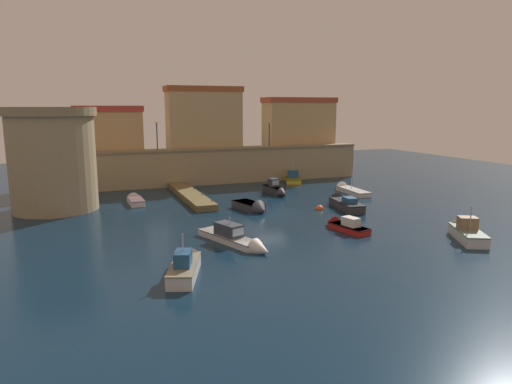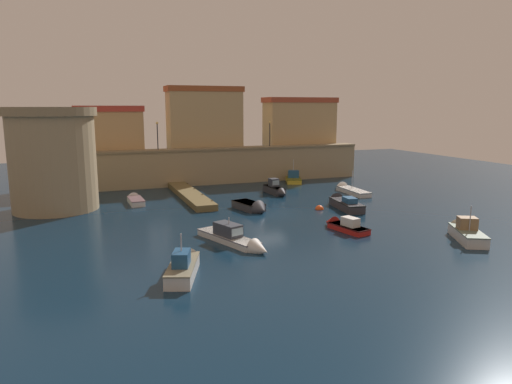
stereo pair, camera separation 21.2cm
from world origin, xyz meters
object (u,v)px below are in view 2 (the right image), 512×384
Objects in this scene: moored_boat_0 at (348,189)px; moored_boat_2 at (236,239)px; fortress_tower at (53,159)px; quay_lamp_1 at (270,129)px; moored_boat_3 at (343,225)px; moored_boat_10 at (253,207)px; quay_lamp_0 at (157,131)px; mooring_buoy_0 at (319,209)px; moored_boat_5 at (276,189)px; moored_boat_8 at (184,264)px; moored_boat_6 at (343,203)px; moored_boat_7 at (293,178)px; moored_boat_1 at (135,200)px; moored_boat_4 at (464,231)px.

moored_boat_2 is (-18.56, -15.17, 0.14)m from moored_boat_0.
quay_lamp_1 is (25.75, 9.57, 1.86)m from fortress_tower.
moored_boat_3 is (21.47, -15.93, -4.51)m from fortress_tower.
moored_boat_0 is 17.06m from moored_boat_3.
moored_boat_0 is 1.47× the size of moored_boat_10.
quay_lamp_0 reaches higher than quay_lamp_1.
moored_boat_5 is at bearing 95.44° from mooring_buoy_0.
moored_boat_3 is at bearing 76.06° from moored_boat_2.
moored_boat_3 is at bearing 149.63° from moored_boat_0.
moored_boat_0 is 0.93× the size of moored_boat_2.
quay_lamp_0 is 31.58m from moored_boat_8.
moored_boat_3 is at bearing -68.08° from quay_lamp_0.
moored_boat_0 is at bearing -27.33° from moored_boat_6.
moored_boat_7 is (5.78, 7.77, -0.14)m from moored_boat_5.
moored_boat_0 reaches higher than mooring_buoy_0.
moored_boat_3 is (14.17, -16.57, 0.03)m from moored_boat_1.
moored_boat_4 is 7.12× the size of mooring_buoy_0.
moored_boat_6 reaches higher than moored_boat_3.
moored_boat_5 reaches higher than moored_boat_1.
moored_boat_6 is 1.19× the size of moored_boat_7.
moored_boat_7 is (2.50, -1.93, -6.29)m from quay_lamp_1.
fortress_tower is 14.86m from quay_lamp_0.
moored_boat_8 is at bearing 178.94° from moored_boat_1.
moored_boat_0 is at bearing -3.09° from fortress_tower.
moored_boat_8 reaches higher than moored_boat_4.
moored_boat_1 is 5.48× the size of mooring_buoy_0.
moored_boat_3 is 0.99× the size of moored_boat_10.
moored_boat_10 is (9.52, 14.12, -0.16)m from moored_boat_8.
quay_lamp_1 is 21.47m from moored_boat_1.
fortress_tower is 12.01× the size of mooring_buoy_0.
moored_boat_3 is at bearing -175.19° from moored_boat_7.
moored_boat_6 is at bearing -35.06° from moored_boat_8.
moored_boat_10 is (-11.46, 14.15, -0.15)m from moored_boat_4.
moored_boat_3 is at bearing 12.70° from moored_boat_10.
quay_lamp_0 is at bearing -173.50° from moored_boat_10.
moored_boat_8 is (-4.62, -4.34, 0.11)m from moored_boat_2.
quay_lamp_0 is (11.21, 9.57, 1.90)m from fortress_tower.
quay_lamp_0 is 24.23m from moored_boat_6.
quay_lamp_1 is 19.26m from moored_boat_6.
moored_boat_1 is 0.95× the size of moored_boat_10.
moored_boat_1 is 0.77× the size of moored_boat_8.
moored_boat_0 is 8.49m from moored_boat_5.
moored_boat_3 is 0.80× the size of moored_boat_8.
moored_boat_1 is 20.78m from moored_boat_6.
mooring_buoy_0 is (6.14, -1.68, -0.38)m from moored_boat_10.
moored_boat_6 reaches higher than mooring_buoy_0.
moored_boat_8 is at bearing -38.64° from moored_boat_5.
moored_boat_8 is (-3.56, -30.76, -6.21)m from quay_lamp_0.
mooring_buoy_0 is at bearing -26.11° from moored_boat_3.
moored_boat_6 is at bearing 2.28° from mooring_buoy_0.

